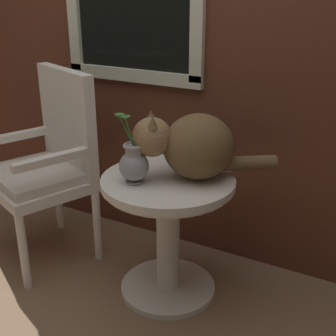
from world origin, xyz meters
The scene contains 6 objects.
ground_plane centered at (0.00, 0.00, 0.00)m, with size 6.00×6.00×0.00m, color #7F6047.
back_wall centered at (-0.01, 0.68, 1.30)m, with size 4.00×0.07×2.60m.
wicker_side_table centered at (0.20, 0.20, 0.43)m, with size 0.63×0.63×0.62m.
wicker_chair centered at (-0.55, 0.22, 0.56)m, with size 0.65×0.63×1.04m.
cat centered at (0.29, 0.26, 0.78)m, with size 0.58×0.45×0.31m.
pewter_vase_with_ivy centered at (0.09, 0.08, 0.72)m, with size 0.14×0.13×0.32m.
Camera 1 is at (1.14, -1.51, 1.47)m, focal length 49.21 mm.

